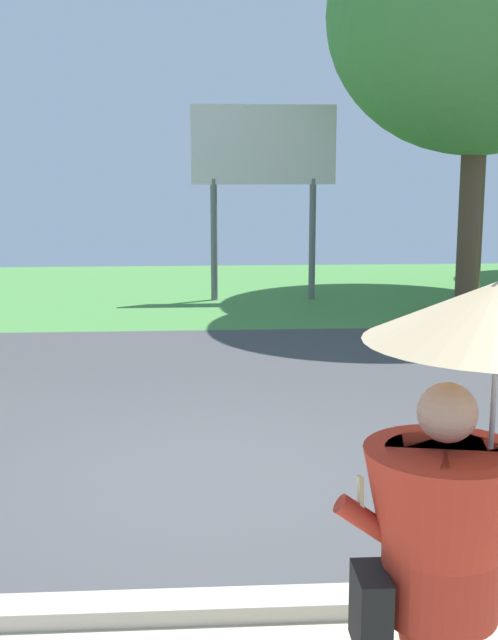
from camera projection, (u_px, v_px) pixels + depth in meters
name	position (u px, v px, depth m)	size (l,w,h in m)	color
ground_plane	(200.00, 387.00, 9.47)	(40.00, 22.00, 0.20)	#424244
monk_pedestrian	(451.00, 543.00, 3.08)	(1.05, 0.96, 2.13)	#B22D1E
roadside_billboard	(264.00, 159.00, 14.83)	(2.60, 0.12, 3.50)	slate
tree_right_mid	(479.00, 15.00, 13.04)	(4.83, 4.83, 6.99)	brown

